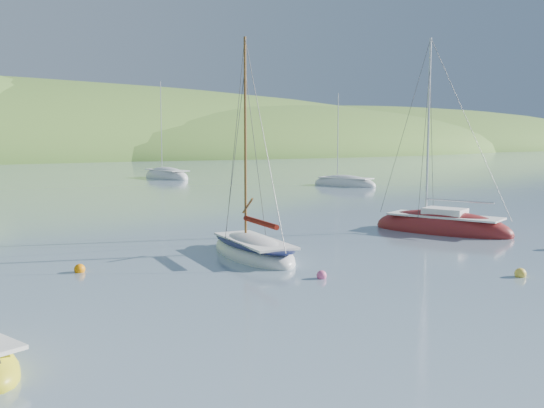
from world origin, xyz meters
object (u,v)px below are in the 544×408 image
daysailer_white (253,251)px  distant_sloop_b (166,177)px  sloop_red (442,228)px  distant_sloop_d (344,184)px

daysailer_white → distant_sloop_b: size_ratio=0.76×
distant_sloop_b → sloop_red: bearing=-100.8°
daysailer_white → sloop_red: 12.59m
sloop_red → distant_sloop_b: size_ratio=0.85×
daysailer_white → distant_sloop_d: size_ratio=0.95×
daysailer_white → distant_sloop_d: 41.21m
distant_sloop_b → daysailer_white: bearing=-114.2°
sloop_red → distant_sloop_d: size_ratio=1.06×
sloop_red → distant_sloop_d: (17.12, 28.58, -0.03)m
sloop_red → distant_sloop_d: bearing=39.3°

